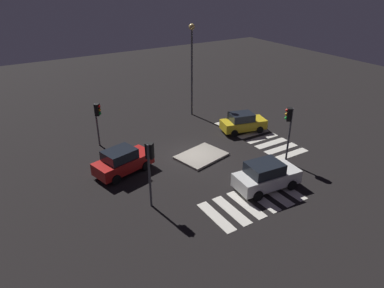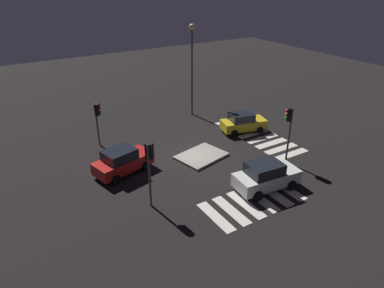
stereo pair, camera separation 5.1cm
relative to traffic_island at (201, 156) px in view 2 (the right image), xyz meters
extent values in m
plane|color=black|center=(-0.48, 0.61, -0.09)|extent=(80.00, 80.00, 0.00)
cube|color=gray|center=(0.00, 0.00, 0.00)|extent=(4.13, 3.45, 0.18)
cube|color=silver|center=(1.30, -5.94, 0.67)|extent=(4.57, 2.30, 0.90)
cube|color=black|center=(1.03, -5.92, 1.49)|extent=(2.41, 1.92, 0.73)
cylinder|color=black|center=(2.75, -5.14, 0.27)|extent=(0.73, 0.32, 0.71)
cylinder|color=black|center=(2.57, -6.99, 0.27)|extent=(0.73, 0.32, 0.71)
cylinder|color=black|center=(0.02, -4.89, 0.27)|extent=(0.73, 0.32, 0.71)
cylinder|color=black|center=(-0.15, -6.74, 0.27)|extent=(0.73, 0.32, 0.71)
sphere|color=#F2EABF|center=(3.50, -5.62, 0.67)|extent=(0.24, 0.24, 0.24)
sphere|color=#F2EABF|center=(3.40, -6.66, 0.67)|extent=(0.24, 0.24, 0.24)
cube|color=red|center=(-6.00, 1.03, 0.64)|extent=(4.56, 2.80, 0.87)
cube|color=black|center=(-6.25, 0.97, 1.43)|extent=(2.51, 2.14, 0.70)
cylinder|color=black|center=(-4.94, 2.22, 0.25)|extent=(0.72, 0.41, 0.68)
cylinder|color=black|center=(-4.51, 0.49, 0.25)|extent=(0.72, 0.41, 0.68)
cylinder|color=black|center=(-7.49, 1.58, 0.25)|extent=(0.72, 0.41, 0.68)
cylinder|color=black|center=(-7.06, -0.15, 0.25)|extent=(0.72, 0.41, 0.68)
sphere|color=#F2EABF|center=(-4.11, 2.03, 0.64)|extent=(0.23, 0.23, 0.23)
sphere|color=#F2EABF|center=(-3.86, 1.05, 0.64)|extent=(0.23, 0.23, 0.23)
cube|color=gold|center=(5.92, 2.12, 0.60)|extent=(4.28, 2.63, 0.82)
cube|color=black|center=(5.69, 2.18, 1.34)|extent=(2.36, 2.01, 0.66)
cylinder|color=black|center=(7.32, 2.63, 0.23)|extent=(0.68, 0.38, 0.64)
cylinder|color=black|center=(6.91, 1.01, 0.23)|extent=(0.68, 0.38, 0.64)
cylinder|color=black|center=(4.93, 3.23, 0.23)|extent=(0.68, 0.38, 0.64)
cylinder|color=black|center=(4.52, 1.61, 0.23)|extent=(0.68, 0.38, 0.64)
sphere|color=#F2EABF|center=(7.93, 2.10, 0.60)|extent=(0.21, 0.21, 0.21)
sphere|color=#F2EABF|center=(7.70, 1.19, 0.60)|extent=(0.21, 0.21, 0.21)
cylinder|color=#47474C|center=(-6.12, -3.69, 2.03)|extent=(0.14, 0.14, 4.24)
cube|color=black|center=(-5.98, -3.58, 3.67)|extent=(0.52, 0.54, 0.96)
sphere|color=red|center=(-5.82, -3.46, 3.97)|extent=(0.22, 0.22, 0.22)
sphere|color=orange|center=(-5.82, -3.46, 3.67)|extent=(0.22, 0.22, 0.22)
sphere|color=green|center=(-5.82, -3.46, 3.37)|extent=(0.22, 0.22, 0.22)
cylinder|color=#47474C|center=(-6.09, 6.21, 1.74)|extent=(0.14, 0.14, 3.67)
cube|color=black|center=(-5.97, 6.08, 3.10)|extent=(0.54, 0.54, 0.96)
sphere|color=red|center=(-5.83, 5.94, 3.40)|extent=(0.22, 0.22, 0.22)
sphere|color=orange|center=(-5.83, 5.94, 3.10)|extent=(0.22, 0.22, 0.22)
sphere|color=green|center=(-5.83, 5.94, 2.80)|extent=(0.22, 0.22, 0.22)
cylinder|color=#47474C|center=(5.04, -4.07, 2.09)|extent=(0.14, 0.14, 4.36)
cube|color=black|center=(4.90, -3.95, 3.79)|extent=(0.53, 0.54, 0.96)
sphere|color=red|center=(4.75, -3.82, 4.09)|extent=(0.22, 0.22, 0.22)
sphere|color=orange|center=(4.75, -3.82, 3.79)|extent=(0.22, 0.22, 0.22)
sphere|color=green|center=(4.75, -3.82, 3.49)|extent=(0.22, 0.22, 0.22)
cylinder|color=#47474C|center=(4.17, 8.13, 4.09)|extent=(0.18, 0.18, 8.36)
sphere|color=#F9D172|center=(4.17, 8.13, 8.45)|extent=(0.56, 0.56, 0.56)
cube|color=silver|center=(-3.35, -6.72, -0.08)|extent=(0.70, 3.20, 0.02)
cube|color=silver|center=(-2.20, -6.72, -0.08)|extent=(0.70, 3.20, 0.02)
cube|color=silver|center=(-1.05, -6.72, -0.08)|extent=(0.70, 3.20, 0.02)
cube|color=silver|center=(0.10, -6.72, -0.08)|extent=(0.70, 3.20, 0.02)
cube|color=silver|center=(1.25, -6.72, -0.08)|extent=(0.70, 3.20, 0.02)
cube|color=silver|center=(2.40, -6.72, -0.08)|extent=(0.70, 3.20, 0.02)
cube|color=silver|center=(6.35, -3.41, -0.08)|extent=(3.20, 0.70, 0.02)
cube|color=silver|center=(6.35, -2.26, -0.08)|extent=(3.20, 0.70, 0.02)
cube|color=silver|center=(6.35, -1.11, -0.08)|extent=(3.20, 0.70, 0.02)
cube|color=silver|center=(6.35, 0.04, -0.08)|extent=(3.20, 0.70, 0.02)
cube|color=silver|center=(6.35, 1.19, -0.08)|extent=(3.20, 0.70, 0.02)
cube|color=silver|center=(6.35, 2.34, -0.08)|extent=(3.20, 0.70, 0.02)
cube|color=silver|center=(6.35, 3.49, -0.08)|extent=(3.20, 0.70, 0.02)
cube|color=silver|center=(6.35, 4.64, -0.08)|extent=(3.20, 0.70, 0.02)
camera|label=1|loc=(-13.41, -20.20, 13.04)|focal=32.86mm
camera|label=2|loc=(-13.36, -20.22, 13.04)|focal=32.86mm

